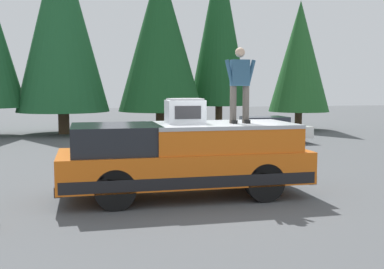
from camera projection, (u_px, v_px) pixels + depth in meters
The scene contains 9 objects.
ground_plane at pixel (216, 196), 10.69m from camera, with size 90.00×90.00×0.00m, color #4C4F51.
pickup_truck at pixel (184, 158), 10.55m from camera, with size 2.01×5.54×1.65m.
compressor_unit at pixel (185, 111), 10.58m from camera, with size 0.65×0.84×0.56m.
person_on_truck_bed at pixel (240, 83), 10.52m from camera, with size 0.29×0.72×1.69m.
parked_car_white at pixel (263, 130), 20.61m from camera, with size 1.64×4.10×1.16m.
conifer_far_left at pixel (300, 57), 26.57m from camera, with size 3.41×3.41×7.28m.
conifer_left at pixel (219, 27), 26.56m from camera, with size 3.36×3.36×10.33m.
conifer_center_left at pixel (160, 37), 24.73m from camera, with size 4.50×4.50×9.01m.
conifer_center_right at pixel (61, 22), 24.08m from camera, with size 4.76×4.76×10.42m.
Camera 1 is at (-10.10, 2.88, 2.47)m, focal length 43.98 mm.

